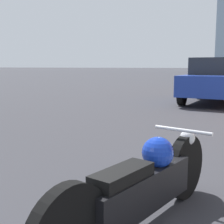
# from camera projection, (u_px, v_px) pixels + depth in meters

# --- Properties ---
(motorcycle) EXTENTS (0.85, 2.32, 0.77)m
(motorcycle) POSITION_uv_depth(u_px,v_px,m) (144.00, 185.00, 2.65)
(motorcycle) COLOR black
(motorcycle) RESTS_ON ground_plane
(parked_car_blue) EXTENTS (2.32, 4.53, 1.68)m
(parked_car_blue) POSITION_uv_depth(u_px,v_px,m) (216.00, 80.00, 11.69)
(parked_car_blue) COLOR #1E3899
(parked_car_blue) RESTS_ON ground_plane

